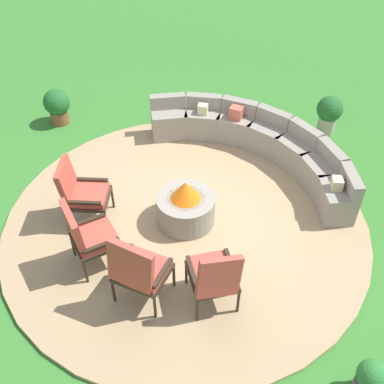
% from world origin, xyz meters
% --- Properties ---
extents(ground_plane, '(24.00, 24.00, 0.00)m').
position_xyz_m(ground_plane, '(0.00, 0.00, 0.00)').
color(ground_plane, '#387A2D').
extents(patio_circle, '(5.28, 5.28, 0.06)m').
position_xyz_m(patio_circle, '(0.00, 0.00, 0.03)').
color(patio_circle, tan).
rests_on(patio_circle, ground_plane).
extents(fire_pit, '(0.84, 0.84, 0.72)m').
position_xyz_m(fire_pit, '(0.00, 0.00, 0.34)').
color(fire_pit, gray).
rests_on(fire_pit, patio_circle).
extents(curved_stone_bench, '(3.86, 1.70, 0.73)m').
position_xyz_m(curved_stone_bench, '(0.41, 1.84, 0.37)').
color(curved_stone_bench, gray).
rests_on(curved_stone_bench, patio_circle).
extents(lounge_chair_front_left, '(0.77, 0.74, 1.00)m').
position_xyz_m(lounge_chair_front_left, '(-1.33, -0.61, 0.59)').
color(lounge_chair_front_left, '#2D2319').
rests_on(lounge_chair_front_left, patio_circle).
extents(lounge_chair_front_right, '(0.77, 0.79, 1.08)m').
position_xyz_m(lounge_chair_front_right, '(-0.74, -1.27, 0.61)').
color(lounge_chair_front_right, '#2D2319').
rests_on(lounge_chair_front_right, patio_circle).
extents(lounge_chair_back_left, '(0.63, 0.57, 1.14)m').
position_xyz_m(lounge_chair_back_left, '(0.12, -1.47, 0.63)').
color(lounge_chair_back_left, '#2D2319').
rests_on(lounge_chair_back_left, patio_circle).
extents(lounge_chair_back_right, '(0.80, 0.83, 1.01)m').
position_xyz_m(lounge_chair_back_right, '(0.94, -1.12, 0.59)').
color(lounge_chair_back_right, '#2D2319').
rests_on(lounge_chair_back_right, patio_circle).
extents(potted_plant_0, '(0.48, 0.48, 0.68)m').
position_xyz_m(potted_plant_0, '(-3.34, 1.32, 0.38)').
color(potted_plant_0, brown).
rests_on(potted_plant_0, ground_plane).
extents(potted_plant_1, '(0.33, 0.33, 0.54)m').
position_xyz_m(potted_plant_1, '(2.85, -1.41, 0.28)').
color(potted_plant_1, '#605B56').
rests_on(potted_plant_1, ground_plane).
extents(potted_plant_2, '(0.46, 0.46, 0.73)m').
position_xyz_m(potted_plant_2, '(1.24, 3.22, 0.42)').
color(potted_plant_2, '#A89E8E').
rests_on(potted_plant_2, ground_plane).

